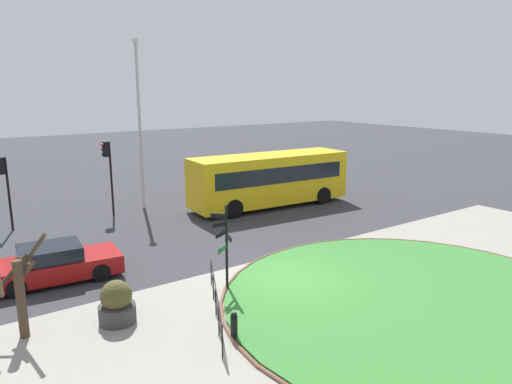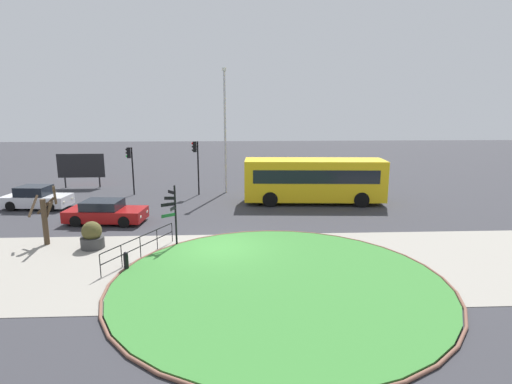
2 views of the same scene
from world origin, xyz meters
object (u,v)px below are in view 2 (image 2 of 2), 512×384
traffic_light_near (196,156)px  traffic_light_far (130,160)px  bollard_foreground (126,261)px  signpost_directional (173,211)px  bus_yellow (314,180)px  car_far_lane (105,212)px  planter_near_signpost (92,236)px  street_tree_bare (45,216)px  billboard_left (81,166)px  car_near_lane (37,198)px  lamppost_tall (225,128)px

traffic_light_near → traffic_light_far: 4.85m
bollard_foreground → signpost_directional: bearing=62.4°
signpost_directional → traffic_light_far: size_ratio=0.83×
bus_yellow → car_far_lane: size_ratio=2.11×
signpost_directional → traffic_light_far: bearing=112.6°
signpost_directional → bollard_foreground: bearing=-117.6°
bollard_foreground → planter_near_signpost: planter_near_signpost is taller
bus_yellow → traffic_light_far: size_ratio=2.67×
signpost_directional → car_far_lane: signpost_directional is taller
bus_yellow → street_tree_bare: bus_yellow is taller
bollard_foreground → bus_yellow: 14.95m
billboard_left → car_near_lane: bearing=-94.5°
car_near_lane → traffic_light_near: (9.95, 3.69, 2.23)m
signpost_directional → car_far_lane: bearing=137.0°
traffic_light_near → street_tree_bare: 12.60m
street_tree_bare → signpost_directional: bearing=-5.3°
car_near_lane → street_tree_bare: bearing=-56.6°
planter_near_signpost → traffic_light_far: bearing=95.3°
traffic_light_near → billboard_left: bearing=-24.3°
planter_near_signpost → car_near_lane: bearing=128.1°
bollard_foreground → billboard_left: billboard_left is taller
traffic_light_near → lamppost_tall: bearing=-166.6°
bus_yellow → car_far_lane: (-12.66, -4.28, -0.99)m
bollard_foreground → street_tree_bare: street_tree_bare is taller
signpost_directional → billboard_left: 17.50m
bus_yellow → car_near_lane: bearing=-174.3°
car_far_lane → billboard_left: billboard_left is taller
bus_yellow → planter_near_signpost: size_ratio=7.35×
traffic_light_near → planter_near_signpost: (-3.74, -11.63, -2.32)m
lamppost_tall → street_tree_bare: size_ratio=3.15×
car_near_lane → street_tree_bare: 8.24m
traffic_light_near → street_tree_bare: (-6.08, -10.93, -1.51)m
street_tree_bare → traffic_light_far: bearing=83.6°
signpost_directional → billboard_left: (-9.56, 14.67, 0.07)m
signpost_directional → traffic_light_near: traffic_light_near is taller
car_far_lane → billboard_left: bearing=121.3°
traffic_light_far → street_tree_bare: traffic_light_far is taller
traffic_light_far → street_tree_bare: size_ratio=1.21×
billboard_left → bollard_foreground: bearing=-66.3°
car_far_lane → traffic_light_far: traffic_light_far is taller
street_tree_bare → car_near_lane: bearing=118.2°
bollard_foreground → bus_yellow: bus_yellow is taller
signpost_directional → car_near_lane: size_ratio=0.70×
traffic_light_far → car_near_lane: bearing=23.4°
car_near_lane → street_tree_bare: size_ratio=1.44×
car_near_lane → planter_near_signpost: bearing=-46.7°
bus_yellow → planter_near_signpost: 14.74m
bollard_foreground → bus_yellow: (9.69, 11.32, 1.20)m
bollard_foreground → car_far_lane: (-2.97, 7.05, 0.21)m
signpost_directional → car_far_lane: 6.21m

